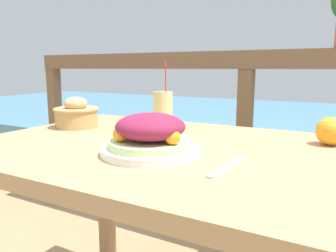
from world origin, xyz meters
TOP-DOWN VIEW (x-y plane):
  - patio_table at (0.00, 0.00)m, footprint 1.20×0.81m
  - railing_fence at (0.00, 0.81)m, footprint 2.80×0.08m
  - sea_backdrop at (0.00, 3.31)m, footprint 12.00×4.00m
  - salad_plate at (0.01, -0.12)m, footprint 0.26×0.26m
  - drink_glass at (-0.12, 0.18)m, footprint 0.07×0.07m
  - bread_basket at (-0.46, 0.09)m, footprint 0.17×0.17m
  - knife at (0.22, -0.14)m, footprint 0.03×0.18m
  - orange_near_basket at (0.42, 0.23)m, footprint 0.08×0.08m

SIDE VIEW (x-z plane):
  - sea_backdrop at x=0.00m, z-range 0.00..0.40m
  - patio_table at x=0.00m, z-range 0.28..1.05m
  - knife at x=0.22m, z-range 0.77..0.77m
  - railing_fence at x=0.00m, z-range 0.27..1.35m
  - orange_near_basket at x=0.42m, z-range 0.77..0.85m
  - salad_plate at x=0.01m, z-range 0.76..0.87m
  - bread_basket at x=-0.46m, z-range 0.76..0.87m
  - drink_glass at x=-0.12m, z-range 0.71..0.96m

